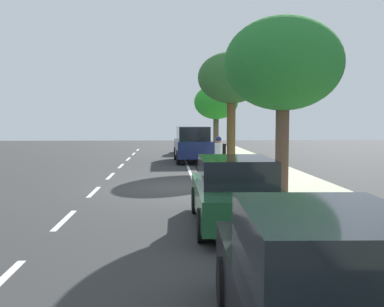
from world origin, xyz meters
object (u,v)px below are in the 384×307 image
street_tree_far_end (231,79)px  cyclist_with_backpack (219,151)px  fire_hydrant (331,223)px  bicycle_at_curb (213,164)px  parked_sedan_black_nearest (326,291)px  street_tree_corner (216,103)px  parked_suv_dark_blue_mid (193,144)px  parked_sedan_white_far (189,143)px  street_tree_mid_block (283,65)px  parked_sedan_green_second (235,192)px

street_tree_far_end → cyclist_with_backpack: bearing=-104.3°
fire_hydrant → bicycle_at_curb: bearing=94.2°
fire_hydrant → parked_sedan_black_nearest: bearing=-110.6°
street_tree_far_end → parked_sedan_black_nearest: bearing=-95.3°
bicycle_at_curb → street_tree_far_end: size_ratio=0.27×
cyclist_with_backpack → street_tree_far_end: bearing=75.7°
street_tree_corner → fire_hydrant: street_tree_corner is taller
parked_suv_dark_blue_mid → parked_sedan_white_far: parked_suv_dark_blue_mid is taller
parked_sedan_black_nearest → parked_sedan_white_far: same height
street_tree_corner → street_tree_mid_block: bearing=-90.0°
street_tree_corner → parked_sedan_white_far: bearing=162.8°
parked_sedan_white_far → street_tree_far_end: 9.29m
parked_sedan_black_nearest → street_tree_mid_block: size_ratio=0.86×
street_tree_corner → cyclist_with_backpack: bearing=-95.3°
bicycle_at_curb → cyclist_with_backpack: 0.79m
parked_sedan_black_nearest → street_tree_corner: bearing=86.2°
cyclist_with_backpack → street_tree_far_end: street_tree_far_end is taller
parked_sedan_white_far → street_tree_mid_block: 19.47m
parked_sedan_green_second → street_tree_mid_block: street_tree_mid_block is taller
parked_sedan_green_second → parked_suv_dark_blue_mid: size_ratio=0.93×
parked_sedan_green_second → cyclist_with_backpack: (0.71, 9.55, 0.24)m
fire_hydrant → street_tree_mid_block: bearing=85.2°
cyclist_with_backpack → fire_hydrant: cyclist_with_backpack is taller
street_tree_mid_block → bicycle_at_curb: bearing=100.9°
fire_hydrant → cyclist_with_backpack: bearing=93.3°
street_tree_mid_block → street_tree_far_end: bearing=90.0°
parked_suv_dark_blue_mid → street_tree_mid_block: (1.96, -12.41, 2.91)m
street_tree_far_end → bicycle_at_curb: bearing=-108.9°
parked_sedan_white_far → cyclist_with_backpack: cyclist_with_backpack is taller
fire_hydrant → parked_suv_dark_blue_mid: bearing=94.9°
parked_sedan_green_second → fire_hydrant: parked_sedan_green_second is taller
parked_sedan_black_nearest → parked_sedan_white_far: 28.04m
parked_sedan_green_second → street_tree_corner: size_ratio=0.95×
parked_suv_dark_blue_mid → bicycle_at_curb: bearing=-83.5°
street_tree_corner → bicycle_at_curb: bearing=-96.6°
parked_suv_dark_blue_mid → fire_hydrant: 17.73m
parked_sedan_black_nearest → street_tree_corner: (1.82, 27.46, 2.81)m
parked_sedan_black_nearest → cyclist_with_backpack: bearing=87.4°
parked_sedan_green_second → street_tree_far_end: (1.81, 13.89, 3.77)m
cyclist_with_backpack → street_tree_corner: (1.11, 12.03, 2.57)m
cyclist_with_backpack → fire_hydrant: size_ratio=1.96×
street_tree_far_end → parked_sedan_green_second: bearing=-97.4°
street_tree_mid_block → cyclist_with_backpack: bearing=99.7°
parked_suv_dark_blue_mid → street_tree_mid_block: 12.89m
parked_sedan_black_nearest → fire_hydrant: bearing=69.4°
bicycle_at_curb → street_tree_mid_block: street_tree_mid_block is taller
parked_sedan_green_second → parked_suv_dark_blue_mid: bearing=90.5°
parked_sedan_black_nearest → parked_suv_dark_blue_mid: size_ratio=0.94×
parked_suv_dark_blue_mid → street_tree_mid_block: street_tree_mid_block is taller
bicycle_at_curb → street_tree_far_end: 5.83m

